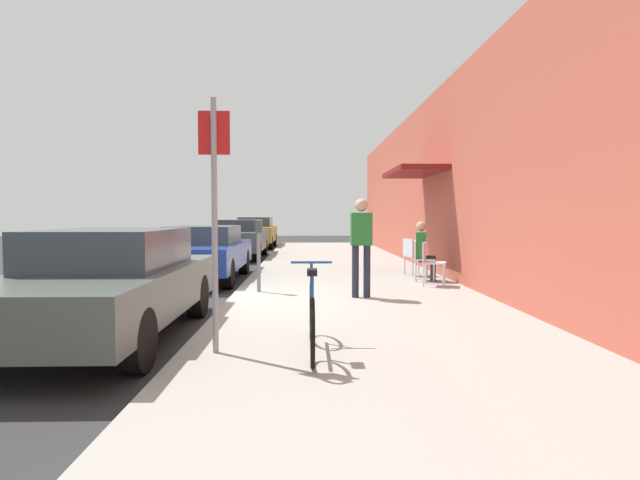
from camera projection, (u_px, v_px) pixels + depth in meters
name	position (u px, v px, depth m)	size (l,w,h in m)	color
ground_plane	(227.00, 307.00, 8.48)	(60.00, 60.00, 0.00)	#2D2D30
sidewalk_slab	(350.00, 286.00, 10.54)	(4.50, 32.00, 0.12)	#9E9B93
building_facade	(466.00, 178.00, 10.51)	(1.40, 32.00, 4.60)	#BC5442
parked_car_0	(110.00, 282.00, 6.27)	(1.80, 4.40, 1.36)	#47514C
parked_car_1	(203.00, 252.00, 11.94)	(1.80, 4.40, 1.29)	navy
parked_car_2	(239.00, 238.00, 18.23)	(1.80, 4.40, 1.38)	#47514C
parked_car_3	(256.00, 232.00, 24.24)	(1.80, 4.40, 1.45)	#A58433
parking_meter	(259.00, 250.00, 9.38)	(0.12, 0.10, 1.32)	slate
street_sign	(214.00, 205.00, 5.16)	(0.32, 0.06, 2.60)	gray
bicycle_0	(312.00, 318.00, 5.21)	(0.46, 1.71, 0.90)	black
cafe_chair_0	(430.00, 261.00, 10.18)	(0.56, 0.56, 0.87)	silver
cafe_chair_1	(421.00, 257.00, 11.01)	(0.52, 0.52, 0.87)	silver
seated_patron_1	(424.00, 249.00, 10.99)	(0.48, 0.43, 1.29)	#232838
cafe_chair_2	(413.00, 254.00, 11.85)	(0.55, 0.55, 0.87)	silver
pedestrian_standing	(361.00, 240.00, 8.70)	(0.36, 0.22, 1.70)	#232838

